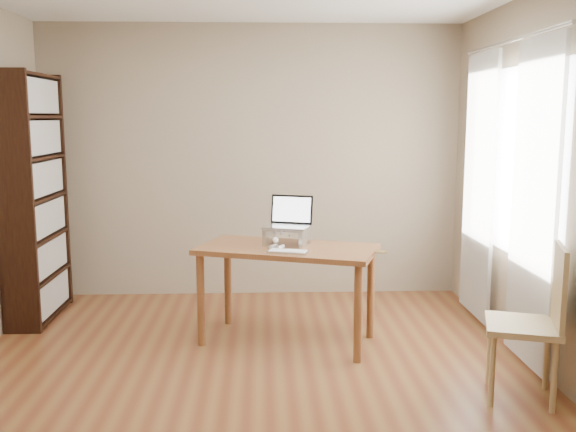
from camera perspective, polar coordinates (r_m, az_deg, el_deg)
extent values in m
cube|color=brown|center=(4.30, -3.58, -15.07)|extent=(4.00, 4.50, 0.02)
cube|color=gray|center=(6.21, -3.26, 4.83)|extent=(4.00, 0.02, 2.60)
cube|color=gray|center=(1.73, -5.58, -5.68)|extent=(4.00, 0.02, 2.60)
cube|color=gray|center=(4.39, 23.47, 2.45)|extent=(0.02, 4.50, 2.60)
cube|color=white|center=(5.10, 19.35, 4.60)|extent=(0.01, 1.80, 1.40)
cube|color=black|center=(5.46, -23.14, 0.93)|extent=(0.30, 0.04, 2.10)
cube|color=black|center=(6.26, -20.38, 2.02)|extent=(0.30, 0.04, 2.10)
cube|color=black|center=(5.90, -22.95, 1.49)|extent=(0.02, 0.90, 2.10)
cube|color=black|center=(6.06, -21.11, -8.09)|extent=(0.30, 0.84, 0.02)
cube|color=black|center=(6.01, -20.93, -6.55)|extent=(0.20, 0.78, 0.28)
cube|color=black|center=(5.97, -21.29, -4.97)|extent=(0.30, 0.84, 0.03)
cube|color=black|center=(5.93, -21.11, -3.37)|extent=(0.20, 0.78, 0.28)
cube|color=black|center=(5.91, -21.48, -1.76)|extent=(0.30, 0.84, 0.02)
cube|color=black|center=(5.87, -21.30, -0.13)|extent=(0.20, 0.78, 0.28)
cube|color=black|center=(5.86, -21.67, 1.51)|extent=(0.30, 0.84, 0.02)
cube|color=black|center=(5.83, -21.48, 3.18)|extent=(0.20, 0.78, 0.28)
cube|color=black|center=(5.83, -21.86, 4.83)|extent=(0.30, 0.84, 0.02)
cube|color=black|center=(5.81, -21.67, 6.51)|extent=(0.20, 0.78, 0.28)
cube|color=black|center=(5.82, -22.05, 8.17)|extent=(0.30, 0.84, 0.02)
cube|color=black|center=(5.81, -21.87, 9.86)|extent=(0.20, 0.78, 0.28)
cube|color=black|center=(5.83, -22.25, 11.51)|extent=(0.30, 0.84, 0.03)
cube|color=silver|center=(4.60, 21.00, 0.97)|extent=(0.03, 0.70, 2.20)
cube|color=silver|center=(5.62, 16.60, 2.51)|extent=(0.03, 0.70, 2.20)
cylinder|color=silver|center=(5.10, 19.22, 14.52)|extent=(0.03, 1.90, 0.03)
cube|color=brown|center=(4.90, -0.07, -2.98)|extent=(1.47, 1.06, 0.04)
cylinder|color=brown|center=(5.26, -6.81, -6.41)|extent=(0.06, 0.06, 0.71)
cylinder|color=brown|center=(5.31, 6.39, -6.27)|extent=(0.06, 0.06, 0.71)
cylinder|color=brown|center=(4.74, -7.32, -8.13)|extent=(0.06, 0.06, 0.71)
cylinder|color=brown|center=(4.79, 7.37, -7.96)|extent=(0.06, 0.06, 0.71)
cube|color=silver|center=(4.96, -1.78, -1.90)|extent=(0.03, 0.25, 0.12)
cube|color=silver|center=(4.97, 1.57, -1.87)|extent=(0.03, 0.25, 0.12)
cube|color=silver|center=(4.95, -0.11, -1.14)|extent=(0.32, 0.25, 0.01)
cube|color=silver|center=(4.95, -0.11, -0.98)|extent=(0.40, 0.33, 0.02)
cube|color=black|center=(5.06, -0.17, 0.61)|extent=(0.33, 0.16, 0.22)
cube|color=white|center=(5.05, -0.16, 0.60)|extent=(0.30, 0.14, 0.19)
cube|color=silver|center=(4.68, -0.01, -3.20)|extent=(0.32, 0.21, 0.02)
cube|color=white|center=(4.67, -0.01, -3.09)|extent=(0.29, 0.18, 0.00)
cylinder|color=brown|center=(4.75, 8.24, -3.16)|extent=(0.10, 0.10, 0.01)
ellipsoid|color=#4D423C|center=(4.99, -0.19, -1.77)|extent=(0.17, 0.38, 0.13)
ellipsoid|color=#4D423C|center=(5.10, -0.24, -1.60)|extent=(0.15, 0.16, 0.12)
ellipsoid|color=#4D423C|center=(4.80, -0.11, -1.95)|extent=(0.10, 0.10, 0.09)
ellipsoid|color=white|center=(4.84, -0.13, -2.27)|extent=(0.09, 0.09, 0.08)
sphere|color=white|center=(4.77, -0.09, -2.21)|extent=(0.04, 0.04, 0.04)
cone|color=#4D423C|center=(4.79, -0.44, -1.44)|extent=(0.03, 0.04, 0.04)
cone|color=#4D423C|center=(4.80, 0.23, -1.43)|extent=(0.03, 0.04, 0.04)
cylinder|color=white|center=(4.80, -0.46, -2.80)|extent=(0.03, 0.09, 0.03)
cylinder|color=white|center=(4.80, 0.26, -2.79)|extent=(0.03, 0.09, 0.03)
cylinder|color=#4D423C|center=(5.13, 0.76, -1.99)|extent=(0.13, 0.20, 0.03)
cube|color=#9D8555|center=(4.24, 20.12, -9.18)|extent=(0.54, 0.54, 0.04)
cylinder|color=#9D8555|center=(4.10, 18.57, -13.14)|extent=(0.04, 0.04, 0.46)
cylinder|color=#9D8555|center=(4.23, 23.10, -12.69)|extent=(0.04, 0.04, 0.46)
cylinder|color=#9D8555|center=(4.40, 16.94, -11.50)|extent=(0.04, 0.04, 0.46)
cylinder|color=#9D8555|center=(4.53, 21.19, -11.15)|extent=(0.04, 0.04, 0.46)
cube|color=#9D8555|center=(4.25, 22.74, -5.70)|extent=(0.15, 0.40, 0.51)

